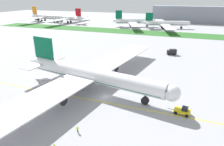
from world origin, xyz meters
TOP-DOWN VIEW (x-y plane):
  - ground_plane at (0.00, 0.00)m, footprint 600.00×600.00m
  - apron_taxi_line at (0.00, -3.20)m, footprint 280.00×0.36m
  - grass_median_strip at (0.00, 118.02)m, footprint 320.00×24.00m
  - airliner_foreground at (-6.91, 3.26)m, footprint 57.79×94.82m
  - pushback_tug at (23.16, -1.84)m, footprint 5.97×3.09m
  - ground_crew_wingwalker_port at (1.59, 7.34)m, footprint 0.57×0.25m
  - ground_crew_marshaller_front at (0.64, -18.26)m, footprint 0.56×0.26m
  - service_truck_baggage_loader at (15.54, 56.29)m, footprint 5.26×3.51m
  - parked_airliner_far_left at (-138.06, 150.81)m, footprint 45.91×72.07m
  - parked_airliner_far_centre at (-106.19, 149.82)m, footprint 46.90×74.25m
  - parked_airliner_far_right at (-29.54, 147.39)m, footprint 41.84×66.74m
  - parked_airliner_far_outer at (1.84, 146.31)m, footprint 44.52×72.16m
  - terminal_building at (33.17, 202.18)m, footprint 102.74×20.00m

SIDE VIEW (x-z plane):
  - ground_plane at x=0.00m, z-range 0.00..0.00m
  - apron_taxi_line at x=0.00m, z-range 0.00..0.01m
  - grass_median_strip at x=0.00m, z-range 0.00..0.10m
  - ground_crew_marshaller_front at x=0.64m, z-range 0.17..1.76m
  - ground_crew_wingwalker_port at x=1.59m, z-range 0.17..1.78m
  - pushback_tug at x=23.16m, z-range -0.10..2.15m
  - service_truck_baggage_loader at x=15.54m, z-range 0.11..3.10m
  - parked_airliner_far_outer at x=1.84m, z-range -2.29..11.99m
  - parked_airliner_far_right at x=-29.54m, z-range -2.52..13.15m
  - airliner_foreground at x=-6.91m, z-range -2.52..13.22m
  - parked_airliner_far_centre at x=-106.19m, z-range -2.59..13.52m
  - parked_airliner_far_left at x=-138.06m, z-range -2.69..14.01m
  - terminal_building at x=33.17m, z-range 0.00..18.00m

